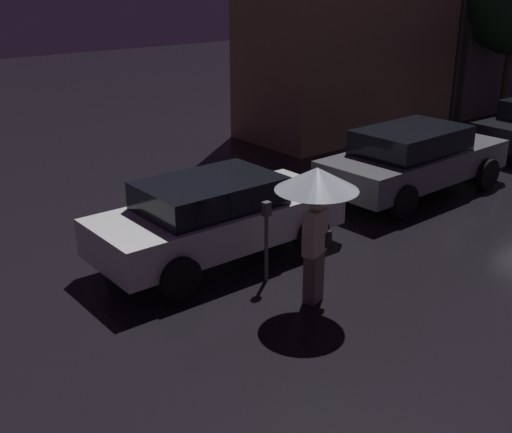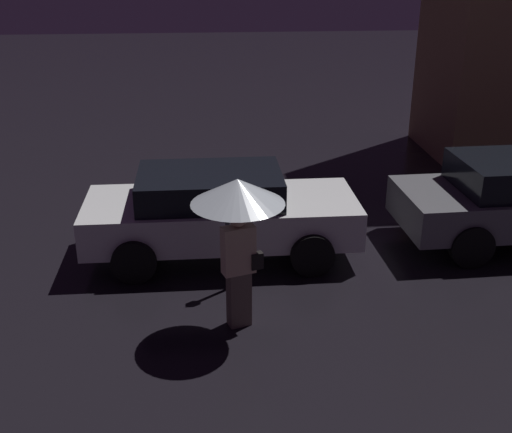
{
  "view_description": "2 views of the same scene",
  "coord_description": "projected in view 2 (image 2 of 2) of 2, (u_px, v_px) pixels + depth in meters",
  "views": [
    {
      "loc": [
        -15.26,
        -6.69,
        4.55
      ],
      "look_at": [
        -9.67,
        0.23,
        1.12
      ],
      "focal_mm": 45.0,
      "sensor_mm": 36.0,
      "label": 1
    },
    {
      "loc": [
        -9.78,
        -8.01,
        4.66
      ],
      "look_at": [
        -9.03,
        0.59,
        0.99
      ],
      "focal_mm": 45.0,
      "sensor_mm": 36.0,
      "label": 2
    }
  ],
  "objects": [
    {
      "name": "parked_car_white",
      "position": [
        219.0,
        211.0,
        10.19
      ],
      "size": [
        4.3,
        1.9,
        1.4
      ],
      "rotation": [
        0.0,
        0.0,
        0.0
      ],
      "color": "silver",
      "rests_on": "ground"
    },
    {
      "name": "pedestrian_with_umbrella",
      "position": [
        238.0,
        207.0,
        7.88
      ],
      "size": [
        1.17,
        1.17,
        2.05
      ],
      "rotation": [
        0.0,
        0.0,
        3.45
      ],
      "color": "#66564C",
      "rests_on": "ground"
    },
    {
      "name": "parking_meter",
      "position": [
        228.0,
        239.0,
        9.09
      ],
      "size": [
        0.12,
        0.1,
        1.3
      ],
      "color": "#4C5154",
      "rests_on": "ground"
    }
  ]
}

